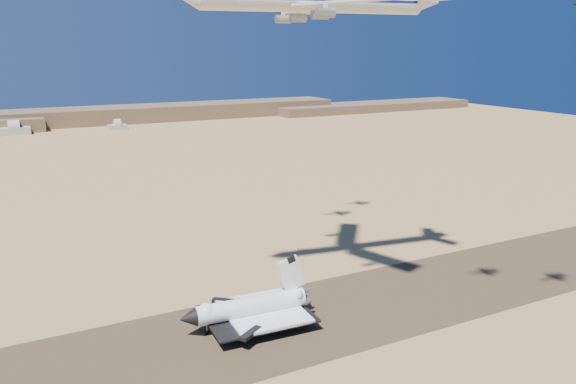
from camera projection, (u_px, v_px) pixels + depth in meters
name	position (u px, v px, depth m)	size (l,w,h in m)	color
ground	(282.00, 325.00, 176.78)	(1200.00, 1200.00, 0.00)	tan
runway	(282.00, 325.00, 176.78)	(600.00, 50.00, 0.06)	#493624
ridgeline	(131.00, 116.00, 658.18)	(960.00, 90.00, 18.00)	brown
hangars	(10.00, 131.00, 559.48)	(200.50, 29.50, 30.00)	#B1AB9D
shuttle	(250.00, 309.00, 175.36)	(43.04, 27.59, 21.18)	white
carrier_747	(307.00, 1.00, 176.10)	(87.69, 66.95, 21.76)	white
crew_a	(280.00, 330.00, 171.90)	(0.60, 0.39, 1.63)	#BC5A0B
crew_b	(281.00, 329.00, 172.27)	(0.88, 0.51, 1.82)	#BC5A0B
crew_c	(298.00, 328.00, 172.99)	(1.03, 0.53, 1.75)	#BC5A0B
chase_jet_d	(295.00, 12.00, 225.96)	(16.28, 9.16, 4.09)	white
chase_jet_e	(324.00, 11.00, 244.42)	(14.85, 8.60, 3.77)	white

